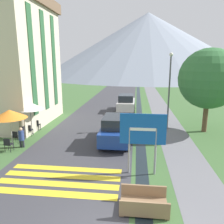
# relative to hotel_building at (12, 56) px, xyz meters

# --- Properties ---
(ground_plane) EXTENTS (160.00, 160.00, 0.00)m
(ground_plane) POSITION_rel_hotel_building_xyz_m (9.39, 8.00, -5.66)
(ground_plane) COLOR #3D6033
(road) EXTENTS (6.40, 60.00, 0.01)m
(road) POSITION_rel_hotel_building_xyz_m (6.89, 18.00, -5.65)
(road) COLOR #38383D
(road) RESTS_ON ground_plane
(footpath) EXTENTS (2.20, 60.00, 0.01)m
(footpath) POSITION_rel_hotel_building_xyz_m (12.99, 18.00, -5.65)
(footpath) COLOR slate
(footpath) RESTS_ON ground_plane
(drainage_channel) EXTENTS (0.60, 60.00, 0.00)m
(drainage_channel) POSITION_rel_hotel_building_xyz_m (10.59, 18.00, -5.65)
(drainage_channel) COLOR black
(drainage_channel) RESTS_ON ground_plane
(crosswalk_marking) EXTENTS (5.44, 2.54, 0.01)m
(crosswalk_marking) POSITION_rel_hotel_building_xyz_m (6.89, -8.92, -5.65)
(crosswalk_marking) COLOR yellow
(crosswalk_marking) RESTS_ON ground_plane
(mountain_distant) EXTENTS (80.34, 80.34, 23.15)m
(mountain_distant) POSITION_rel_hotel_building_xyz_m (14.02, 69.74, 5.92)
(mountain_distant) COLOR gray
(mountain_distant) RESTS_ON ground_plane
(hotel_building) EXTENTS (5.91, 8.25, 10.44)m
(hotel_building) POSITION_rel_hotel_building_xyz_m (0.00, 0.00, 0.00)
(hotel_building) COLOR beige
(hotel_building) RESTS_ON ground_plane
(road_sign) EXTENTS (2.11, 0.11, 2.93)m
(road_sign) POSITION_rel_hotel_building_xyz_m (10.57, -7.92, -3.69)
(road_sign) COLOR gray
(road_sign) RESTS_ON ground_plane
(footbridge) EXTENTS (1.70, 1.10, 0.65)m
(footbridge) POSITION_rel_hotel_building_xyz_m (10.59, -10.53, -5.43)
(footbridge) COLOR #846647
(footbridge) RESTS_ON ground_plane
(parked_car_near) EXTENTS (1.98, 4.07, 1.82)m
(parked_car_near) POSITION_rel_hotel_building_xyz_m (8.99, -3.97, -4.74)
(parked_car_near) COLOR navy
(parked_car_near) RESTS_ON ground_plane
(parked_car_far) EXTENTS (1.89, 4.10, 1.82)m
(parked_car_far) POSITION_rel_hotel_building_xyz_m (9.17, 5.67, -4.75)
(parked_car_far) COLOR silver
(parked_car_far) RESTS_ON ground_plane
(cafe_chair_nearest) EXTENTS (0.40, 0.40, 0.85)m
(cafe_chair_nearest) POSITION_rel_hotel_building_xyz_m (2.82, -6.20, -5.14)
(cafe_chair_nearest) COLOR black
(cafe_chair_nearest) RESTS_ON ground_plane
(cafe_chair_far_right) EXTENTS (0.40, 0.40, 0.85)m
(cafe_chair_far_right) POSITION_rel_hotel_building_xyz_m (2.66, -2.05, -5.14)
(cafe_chair_far_right) COLOR black
(cafe_chair_far_right) RESTS_ON ground_plane
(cafe_chair_far_left) EXTENTS (0.40, 0.40, 0.85)m
(cafe_chair_far_left) POSITION_rel_hotel_building_xyz_m (2.60, -2.03, -5.14)
(cafe_chair_far_left) COLOR black
(cafe_chair_far_left) RESTS_ON ground_plane
(cafe_chair_near_right) EXTENTS (0.40, 0.40, 0.85)m
(cafe_chair_near_right) POSITION_rel_hotel_building_xyz_m (2.54, -4.87, -5.14)
(cafe_chair_near_right) COLOR black
(cafe_chair_near_right) RESTS_ON ground_plane
(cafe_chair_middle) EXTENTS (0.40, 0.40, 0.85)m
(cafe_chair_middle) POSITION_rel_hotel_building_xyz_m (2.68, -3.37, -5.14)
(cafe_chair_middle) COLOR black
(cafe_chair_middle) RESTS_ON ground_plane
(cafe_umbrella_front_orange) EXTENTS (2.05, 2.05, 2.39)m
(cafe_umbrella_front_orange) POSITION_rel_hotel_building_xyz_m (2.64, -5.46, -3.53)
(cafe_umbrella_front_orange) COLOR #B7B2A8
(cafe_umbrella_front_orange) RESTS_ON ground_plane
(cafe_umbrella_middle_white) EXTENTS (1.91, 1.91, 2.40)m
(cafe_umbrella_middle_white) POSITION_rel_hotel_building_xyz_m (2.74, -3.01, -3.51)
(cafe_umbrella_middle_white) COLOR #B7B2A8
(cafe_umbrella_middle_white) RESTS_ON ground_plane
(person_seated_near) EXTENTS (0.32, 0.32, 1.28)m
(person_seated_near) POSITION_rel_hotel_building_xyz_m (3.22, -5.40, -4.95)
(person_seated_near) COLOR #282833
(person_seated_near) RESTS_ON ground_plane
(person_standing_terrace) EXTENTS (0.32, 0.32, 1.75)m
(person_standing_terrace) POSITION_rel_hotel_building_xyz_m (2.56, -4.07, -4.63)
(person_standing_terrace) COLOR #282833
(person_standing_terrace) RESTS_ON ground_plane
(streetlamp) EXTENTS (0.28, 0.28, 5.89)m
(streetlamp) POSITION_rel_hotel_building_xyz_m (12.74, -0.42, -2.21)
(streetlamp) COLOR #515156
(streetlamp) RESTS_ON ground_plane
(tree_by_path) EXTENTS (4.39, 4.39, 6.21)m
(tree_by_path) POSITION_rel_hotel_building_xyz_m (15.46, -0.84, -1.65)
(tree_by_path) COLOR brown
(tree_by_path) RESTS_ON ground_plane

